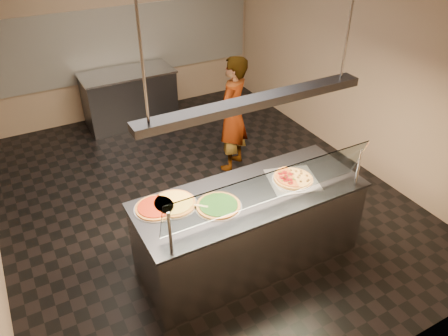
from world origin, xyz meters
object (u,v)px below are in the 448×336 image
perforated_tray (293,180)px  pizza_cheese (173,203)px  half_pizza_sausage (300,175)px  prep_table (130,98)px  heat_lamp_housing (254,102)px  pizza_spinach (218,205)px  worker (232,115)px  pizza_spatula (206,204)px  sneeze_guard (271,187)px  half_pizza_pepperoni (285,180)px  serving_counter (249,228)px  pizza_tomato (156,207)px

perforated_tray → pizza_cheese: (-1.29, 0.22, 0.01)m
half_pizza_sausage → prep_table: 4.02m
half_pizza_sausage → heat_lamp_housing: (-0.62, 0.01, 0.99)m
pizza_cheese → pizza_spinach: bearing=-33.0°
pizza_cheese → worker: (1.57, 1.59, -0.09)m
pizza_spatula → heat_lamp_housing: size_ratio=0.12×
half_pizza_sausage → sneeze_guard: bearing=-151.8°
perforated_tray → worker: worker is taller
half_pizza_pepperoni → pizza_cheese: (-1.19, 0.22, -0.02)m
perforated_tray → heat_lamp_housing: size_ratio=0.27×
pizza_cheese → heat_lamp_housing: bearing=-15.4°
pizza_cheese → pizza_spatula: bearing=-34.6°
perforated_tray → pizza_cheese: pizza_cheese is taller
serving_counter → prep_table: bearing=90.7°
half_pizza_sausage → pizza_spinach: 1.02m
pizza_spinach → pizza_cheese: bearing=147.0°
half_pizza_pepperoni → pizza_tomato: size_ratio=1.06×
half_pizza_pepperoni → prep_table: half_pizza_pepperoni is taller
serving_counter → half_pizza_sausage: 0.79m
heat_lamp_housing → sneeze_guard: bearing=-90.0°
sneeze_guard → heat_lamp_housing: size_ratio=0.95×
pizza_spatula → half_pizza_sausage: bearing=-1.9°
worker → heat_lamp_housing: heat_lamp_housing is taller
sneeze_guard → worker: worker is taller
serving_counter → pizza_spinach: 0.62m
prep_table → worker: worker is taller
pizza_spinach → pizza_spatula: bearing=151.4°
prep_table → worker: size_ratio=0.92×
half_pizza_sausage → prep_table: half_pizza_sausage is taller
half_pizza_pepperoni → pizza_cheese: size_ratio=0.98×
serving_counter → heat_lamp_housing: size_ratio=1.06×
perforated_tray → heat_lamp_housing: bearing=178.7°
serving_counter → half_pizza_pepperoni: 0.65m
half_pizza_pepperoni → pizza_tomato: (-1.37, 0.24, -0.02)m
sneeze_guard → half_pizza_sausage: 0.75m
pizza_spinach → heat_lamp_housing: 1.08m
pizza_cheese → pizza_tomato: bearing=174.3°
prep_table → pizza_tomato: bearing=-103.7°
pizza_spinach → prep_table: bearing=85.0°
half_pizza_sausage → pizza_cheese: (-1.39, 0.22, -0.01)m
perforated_tray → serving_counter: bearing=178.7°
perforated_tray → half_pizza_sausage: bearing=0.5°
perforated_tray → half_pizza_sausage: size_ratio=1.36×
pizza_spatula → worker: 2.21m
perforated_tray → pizza_tomato: pizza_tomato is taller
sneeze_guard → pizza_tomato: 1.14m
serving_counter → pizza_spinach: pizza_spinach is taller
pizza_cheese → prep_table: size_ratio=0.30×
sneeze_guard → half_pizza_pepperoni: (0.42, 0.33, -0.26)m
serving_counter → pizza_cheese: pizza_cheese is taller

